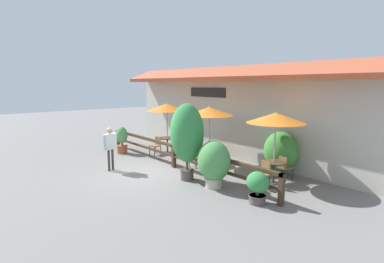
% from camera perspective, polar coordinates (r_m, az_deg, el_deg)
% --- Properties ---
extents(ground_plane, '(60.00, 60.00, 0.00)m').
position_cam_1_polar(ground_plane, '(11.93, -7.58, -7.64)').
color(ground_plane, slate).
extents(building_facade, '(14.28, 1.49, 4.23)m').
position_cam_1_polar(building_facade, '(14.08, 6.57, 3.92)').
color(building_facade, '#BCB7A8').
rests_on(building_facade, ground).
extents(patio_railing, '(10.40, 0.14, 0.95)m').
position_cam_1_polar(patio_railing, '(12.32, -3.49, -3.70)').
color(patio_railing, '#3D2D1E').
rests_on(patio_railing, ground).
extents(patio_umbrella_near, '(1.98, 1.98, 2.49)m').
position_cam_1_polar(patio_umbrella_near, '(14.74, -4.80, 4.61)').
color(patio_umbrella_near, '#B7B2A8').
rests_on(patio_umbrella_near, ground).
extents(dining_table_near, '(0.83, 0.83, 0.77)m').
position_cam_1_polar(dining_table_near, '(14.96, -4.72, -1.75)').
color(dining_table_near, '#4C3826').
rests_on(dining_table_near, ground).
extents(chair_near_streetside, '(0.46, 0.46, 0.86)m').
position_cam_1_polar(chair_near_streetside, '(14.69, -6.88, -2.50)').
color(chair_near_streetside, olive).
rests_on(chair_near_streetside, ground).
extents(chair_near_wallside, '(0.44, 0.44, 0.86)m').
position_cam_1_polar(chair_near_wallside, '(15.32, -2.69, -1.96)').
color(chair_near_wallside, olive).
rests_on(chair_near_wallside, ground).
extents(patio_umbrella_middle, '(1.98, 1.98, 2.49)m').
position_cam_1_polar(patio_umbrella_middle, '(12.49, 3.30, 3.84)').
color(patio_umbrella_middle, '#B7B2A8').
rests_on(patio_umbrella_middle, ground).
extents(dining_table_middle, '(0.83, 0.83, 0.77)m').
position_cam_1_polar(dining_table_middle, '(12.74, 3.24, -3.64)').
color(dining_table_middle, '#4C3826').
rests_on(dining_table_middle, ground).
extents(chair_middle_streetside, '(0.48, 0.48, 0.86)m').
position_cam_1_polar(chair_middle_streetside, '(12.39, 0.90, -4.60)').
color(chair_middle_streetside, olive).
rests_on(chair_middle_streetside, ground).
extents(chair_middle_wallside, '(0.49, 0.49, 0.86)m').
position_cam_1_polar(chair_middle_wallside, '(13.17, 5.46, -3.81)').
color(chair_middle_wallside, olive).
rests_on(chair_middle_wallside, ground).
extents(patio_umbrella_far, '(1.98, 1.98, 2.49)m').
position_cam_1_polar(patio_umbrella_far, '(10.43, 15.70, 2.49)').
color(patio_umbrella_far, '#B7B2A8').
rests_on(patio_umbrella_far, ground).
extents(dining_table_far, '(0.83, 0.83, 0.77)m').
position_cam_1_polar(dining_table_far, '(10.74, 15.32, -6.37)').
color(dining_table_far, '#4C3826').
rests_on(dining_table_far, ground).
extents(chair_far_streetside, '(0.49, 0.49, 0.86)m').
position_cam_1_polar(chair_far_streetside, '(10.27, 13.32, -7.73)').
color(chair_far_streetside, olive).
rests_on(chair_far_streetside, ground).
extents(chair_far_wallside, '(0.46, 0.46, 0.86)m').
position_cam_1_polar(chair_far_wallside, '(11.27, 17.17, -6.39)').
color(chair_far_wallside, olive).
rests_on(chair_far_wallside, ground).
extents(potted_plant_entrance_palm, '(1.16, 1.04, 1.58)m').
position_cam_1_polar(potted_plant_entrance_palm, '(9.92, 4.18, -5.88)').
color(potted_plant_entrance_palm, '#B7AD99').
rests_on(potted_plant_entrance_palm, ground).
extents(potted_plant_tall_tropical, '(1.27, 1.14, 2.75)m').
position_cam_1_polar(potted_plant_tall_tropical, '(10.53, -0.97, -0.53)').
color(potted_plant_tall_tropical, '#564C47').
rests_on(potted_plant_tall_tropical, ground).
extents(potted_plant_broad_leaf, '(0.68, 0.61, 0.94)m').
position_cam_1_polar(potted_plant_broad_leaf, '(8.88, 12.40, -10.03)').
color(potted_plant_broad_leaf, '#564C47').
rests_on(potted_plant_broad_leaf, ground).
extents(potted_plant_corner_fern, '(0.61, 0.55, 1.33)m').
position_cam_1_polar(potted_plant_corner_fern, '(15.19, -13.21, -1.40)').
color(potted_plant_corner_fern, '#9E4C33').
rests_on(potted_plant_corner_fern, ground).
extents(potted_plant_small_flowering, '(1.30, 1.17, 1.66)m').
position_cam_1_polar(potted_plant_small_flowering, '(11.74, 16.51, -3.80)').
color(potted_plant_small_flowering, '#B7AD99').
rests_on(potted_plant_small_flowering, ground).
extents(pedestrian, '(0.28, 0.60, 1.73)m').
position_cam_1_polar(pedestrian, '(12.18, -15.34, -2.14)').
color(pedestrian, '#42382D').
rests_on(pedestrian, ground).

